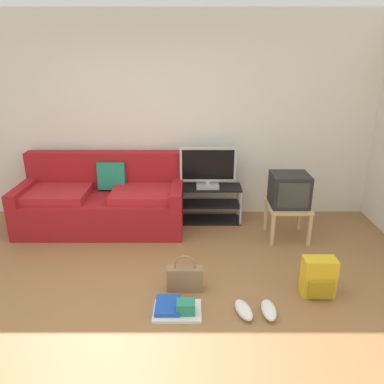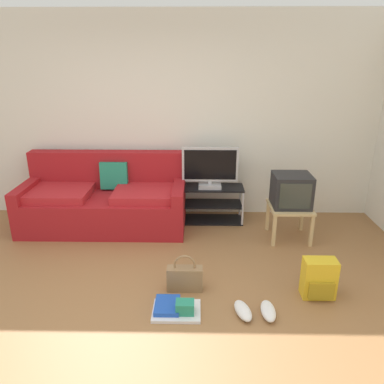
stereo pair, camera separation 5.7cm
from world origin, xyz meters
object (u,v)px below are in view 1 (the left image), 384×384
object	(u,v)px
crt_tv	(291,190)
handbag	(186,278)
sneakers_pair	(257,310)
side_table	(289,211)
flat_tv	(209,168)
floor_tray	(178,308)
backpack	(320,278)
tv_stand	(209,204)
couch	(104,201)

from	to	relation	value
crt_tv	handbag	world-z (taller)	crt_tv
crt_tv	sneakers_pair	distance (m)	1.74
crt_tv	side_table	bearing A→B (deg)	-90.00
side_table	handbag	size ratio (longest dim) A/B	1.33
crt_tv	sneakers_pair	bearing A→B (deg)	-111.85
handbag	sneakers_pair	world-z (taller)	handbag
handbag	flat_tv	bearing A→B (deg)	80.23
crt_tv	handbag	distance (m)	1.76
side_table	crt_tv	size ratio (longest dim) A/B	1.12
flat_tv	handbag	distance (m)	1.75
sneakers_pair	floor_tray	world-z (taller)	floor_tray
backpack	tv_stand	bearing A→B (deg)	105.17
couch	flat_tv	world-z (taller)	flat_tv
tv_stand	sneakers_pair	distance (m)	2.05
flat_tv	handbag	xyz separation A→B (m)	(-0.28, -1.61, -0.63)
sneakers_pair	flat_tv	bearing A→B (deg)	100.13
tv_stand	handbag	size ratio (longest dim) A/B	2.41
sneakers_pair	backpack	bearing A→B (deg)	25.39
flat_tv	backpack	size ratio (longest dim) A/B	1.92
tv_stand	sneakers_pair	world-z (taller)	tv_stand
backpack	floor_tray	size ratio (longest dim) A/B	0.90
side_table	backpack	bearing A→B (deg)	-89.39
side_table	floor_tray	size ratio (longest dim) A/B	1.18
tv_stand	backpack	xyz separation A→B (m)	(0.98, -1.71, -0.06)
couch	sneakers_pair	distance (m)	2.55
flat_tv	floor_tray	distance (m)	2.12
side_table	crt_tv	distance (m)	0.27
flat_tv	side_table	bearing A→B (deg)	-26.47
backpack	couch	bearing A→B (deg)	132.03
side_table	sneakers_pair	bearing A→B (deg)	-112.06
couch	tv_stand	distance (m)	1.39
side_table	handbag	xyz separation A→B (m)	(-1.24, -1.13, -0.22)
handbag	side_table	bearing A→B (deg)	42.25
couch	handbag	size ratio (longest dim) A/B	5.58
tv_stand	side_table	xyz separation A→B (m)	(0.96, -0.50, 0.11)
flat_tv	floor_tray	xyz separation A→B (m)	(-0.34, -1.96, -0.72)
couch	tv_stand	world-z (taller)	couch
tv_stand	crt_tv	world-z (taller)	crt_tv
couch	handbag	world-z (taller)	couch
flat_tv	sneakers_pair	distance (m)	2.14
side_table	crt_tv	world-z (taller)	crt_tv
tv_stand	side_table	world-z (taller)	tv_stand
backpack	side_table	bearing A→B (deg)	76.05
tv_stand	crt_tv	distance (m)	1.14
couch	side_table	distance (m)	2.37
couch	backpack	world-z (taller)	couch
couch	side_table	world-z (taller)	couch
tv_stand	backpack	size ratio (longest dim) A/B	2.37
flat_tv	floor_tray	bearing A→B (deg)	-99.93
crt_tv	sneakers_pair	world-z (taller)	crt_tv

